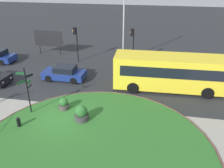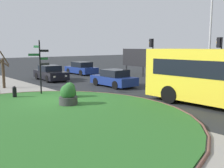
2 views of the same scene
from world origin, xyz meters
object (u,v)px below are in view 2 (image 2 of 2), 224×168
at_px(car_trailing, 114,79).
at_px(planter_kerbside, 68,96).
at_px(street_tree_bare, 3,71).
at_px(signpost_directional, 40,63).
at_px(car_far_lane, 50,73).
at_px(car_near_lane, 81,68).
at_px(traffic_light_far, 152,50).
at_px(planter_near_signpost, 70,91).
at_px(traffic_light_near, 219,51).
at_px(lamppost_tall, 210,32).
at_px(billboard_left, 134,58).
at_px(bollard_foreground, 15,92).

height_order(car_trailing, planter_kerbside, car_trailing).
bearing_deg(street_tree_bare, planter_kerbside, 4.71).
distance_m(signpost_directional, car_far_lane, 7.68).
bearing_deg(car_near_lane, traffic_light_far, -168.37).
xyz_separation_m(car_near_lane, car_far_lane, (2.57, -5.17, -0.00)).
relative_size(signpost_directional, planter_near_signpost, 3.58).
distance_m(car_near_lane, planter_kerbside, 16.01).
relative_size(car_far_lane, planter_kerbside, 3.78).
bearing_deg(planter_near_signpost, street_tree_bare, -164.65).
xyz_separation_m(traffic_light_near, traffic_light_far, (-6.14, -0.63, 0.01)).
bearing_deg(traffic_light_near, planter_near_signpost, 72.19).
bearing_deg(traffic_light_near, car_trailing, 45.90).
bearing_deg(traffic_light_near, car_near_lane, 11.24).
relative_size(signpost_directional, car_far_lane, 0.79).
xyz_separation_m(car_near_lane, planter_kerbside, (12.96, -9.41, -0.12)).
bearing_deg(lamppost_tall, traffic_light_far, -169.18).
bearing_deg(traffic_light_near, billboard_left, -4.79).
bearing_deg(billboard_left, traffic_light_near, -4.62).
height_order(traffic_light_near, traffic_light_far, traffic_light_far).
distance_m(bollard_foreground, traffic_light_far, 12.92).
distance_m(signpost_directional, planter_near_signpost, 2.86).
distance_m(car_near_lane, billboard_left, 6.25).
bearing_deg(traffic_light_far, signpost_directional, 83.93).
relative_size(planter_kerbside, street_tree_bare, 0.42).
distance_m(car_far_lane, planter_kerbside, 11.22).
bearing_deg(car_trailing, bollard_foreground, 88.92).
bearing_deg(traffic_light_near, signpost_directional, 64.26).
relative_size(planter_near_signpost, street_tree_bare, 0.35).
bearing_deg(billboard_left, car_trailing, -54.48).
distance_m(billboard_left, street_tree_bare, 13.77).
bearing_deg(traffic_light_far, bollard_foreground, 84.24).
height_order(bollard_foreground, traffic_light_far, traffic_light_far).
height_order(car_far_lane, car_trailing, car_far_lane).
xyz_separation_m(signpost_directional, car_trailing, (0.32, 6.00, -1.44)).
distance_m(car_far_lane, traffic_light_far, 9.71).
xyz_separation_m(traffic_light_far, planter_kerbside, (4.00, -11.22, -2.29)).
xyz_separation_m(car_far_lane, car_trailing, (6.77, 2.08, -0.02)).
bearing_deg(billboard_left, signpost_directional, -69.89).
bearing_deg(traffic_light_near, traffic_light_far, 7.92).
xyz_separation_m(car_near_lane, street_tree_bare, (4.62, -10.09, 0.68)).
xyz_separation_m(car_far_lane, planter_near_signpost, (8.66, -3.11, -0.20)).
distance_m(traffic_light_far, billboard_left, 4.55).
bearing_deg(car_near_lane, bollard_foreground, 130.10).
height_order(bollard_foreground, car_far_lane, car_far_lane).
relative_size(car_trailing, planter_kerbside, 3.35).
relative_size(signpost_directional, lamppost_tall, 0.45).
bearing_deg(car_trailing, street_tree_bare, 56.71).
relative_size(lamppost_tall, planter_kerbside, 6.74).
relative_size(bollard_foreground, billboard_left, 0.21).
bearing_deg(car_far_lane, signpost_directional, -26.43).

